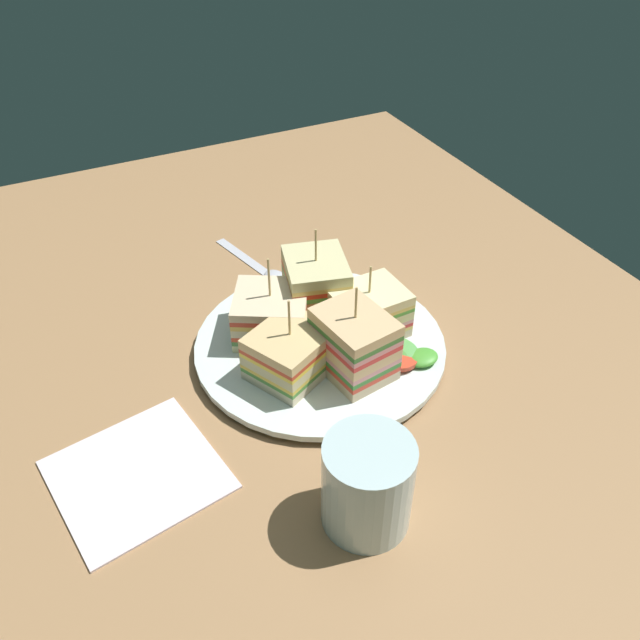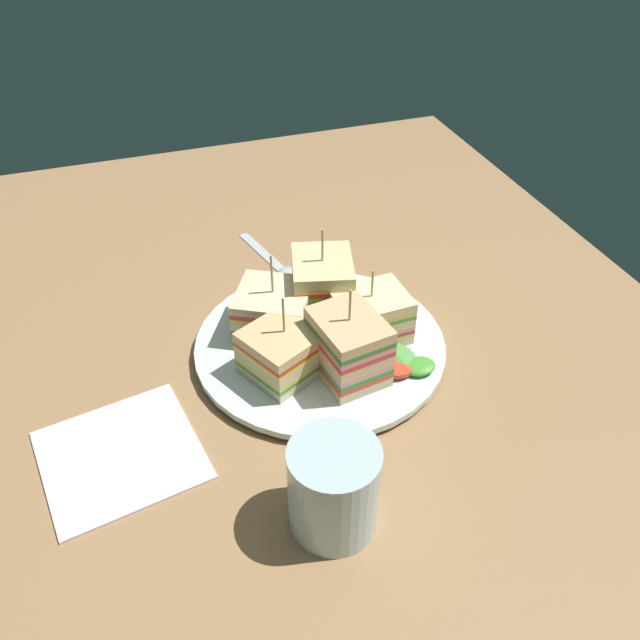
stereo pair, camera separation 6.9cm
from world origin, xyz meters
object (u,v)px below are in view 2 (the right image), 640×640
napkin (120,454)px  chip_pile (319,327)px  sandwich_wedge_2 (322,286)px  spoon (282,268)px  drinking_glass (334,493)px  sandwich_wedge_1 (370,316)px  sandwich_wedge_0 (348,346)px  sandwich_wedge_4 (286,350)px  plate (320,345)px  sandwich_wedge_3 (274,310)px

napkin → chip_pile: bearing=111.7°
sandwich_wedge_2 → chip_pile: bearing=-8.8°
spoon → drinking_glass: (36.46, -6.22, 3.22)cm
sandwich_wedge_1 → spoon: bearing=-75.9°
chip_pile → sandwich_wedge_1: bearing=70.9°
chip_pile → drinking_glass: (21.50, -6.09, 1.13)cm
sandwich_wedge_0 → napkin: sandwich_wedge_0 is taller
sandwich_wedge_4 → drinking_glass: (17.59, -1.20, -0.18)cm
sandwich_wedge_2 → sandwich_wedge_1: bearing=45.5°
sandwich_wedge_4 → chip_pile: 6.39cm
spoon → sandwich_wedge_4: bearing=-29.6°
sandwich_wedge_1 → sandwich_wedge_4: 10.23cm
napkin → sandwich_wedge_4: bearing=106.0°
plate → spoon: size_ratio=1.91×
plate → sandwich_wedge_1: size_ratio=3.16×
sandwich_wedge_1 → sandwich_wedge_4: size_ratio=0.86×
sandwich_wedge_0 → chip_pile: (-6.39, -0.88, -2.22)cm
sandwich_wedge_2 → sandwich_wedge_0: bearing=10.2°
sandwich_wedge_4 → sandwich_wedge_3: bearing=57.5°
sandwich_wedge_4 → spoon: sandwich_wedge_4 is taller
sandwich_wedge_0 → napkin: size_ratio=0.75×
sandwich_wedge_3 → sandwich_wedge_1: bearing=3.4°
chip_pile → plate: bearing=-13.7°
spoon → sandwich_wedge_3: bearing=-34.1°
sandwich_wedge_0 → sandwich_wedge_4: size_ratio=1.04×
plate → sandwich_wedge_1: bearing=82.7°
sandwich_wedge_2 → drinking_glass: size_ratio=1.26×
sandwich_wedge_4 → sandwich_wedge_1: bearing=-14.4°
sandwich_wedge_4 → spoon: bearing=48.6°
spoon → sandwich_wedge_1: bearing=1.9°
sandwich_wedge_0 → sandwich_wedge_4: 6.35cm
sandwich_wedge_1 → napkin: (7.10, -27.35, -3.72)cm
sandwich_wedge_2 → drinking_glass: sandwich_wedge_2 is taller
sandwich_wedge_1 → sandwich_wedge_4: sandwich_wedge_4 is taller
sandwich_wedge_2 → napkin: sandwich_wedge_2 is taller
chip_pile → spoon: size_ratio=0.44×
sandwich_wedge_1 → sandwich_wedge_2: size_ratio=0.80×
sandwich_wedge_3 → sandwich_wedge_4: sandwich_wedge_3 is taller
sandwich_wedge_1 → sandwich_wedge_3: size_ratio=0.83×
sandwich_wedge_2 → chip_pile: sandwich_wedge_2 is taller
sandwich_wedge_4 → spoon: size_ratio=0.70×
sandwich_wedge_4 → spoon: 19.82cm
sandwich_wedge_4 → chip_pile: size_ratio=1.61×
sandwich_wedge_2 → spoon: (-11.01, -1.61, -4.33)cm
drinking_glass → chip_pile: bearing=164.2°
drinking_glass → sandwich_wedge_1: bearing=150.4°
drinking_glass → sandwich_wedge_3: bearing=175.5°
sandwich_wedge_3 → sandwich_wedge_4: 6.59cm
plate → chip_pile: size_ratio=4.38×
plate → sandwich_wedge_4: bearing=-58.6°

